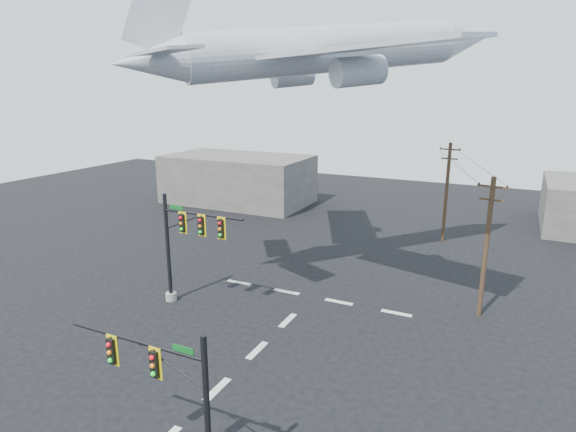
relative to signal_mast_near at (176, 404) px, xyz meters
The scene contains 9 objects.
ground 6.78m from the signal_mast_near, 110.45° to the left, with size 120.00×120.00×0.00m, color black.
lane_markings 11.51m from the signal_mast_near, 100.69° to the left, with size 14.00×21.20×0.01m.
signal_mast_near is the anchor object (origin of this frame).
signal_mast_far 15.67m from the signal_mast_near, 125.98° to the left, with size 6.35×0.83×7.58m.
utility_pole_a 21.46m from the signal_mast_near, 65.61° to the left, with size 1.81×0.48×9.11m.
utility_pole_b 35.10m from the signal_mast_near, 82.90° to the left, with size 1.92×0.34×9.46m.
power_lines 28.41m from the signal_mast_near, 76.36° to the left, with size 6.20×15.29×0.03m.
airliner 24.47m from the signal_mast_near, 97.03° to the left, with size 22.85×24.15×7.31m.
building_left 46.08m from the signal_mast_near, 118.57° to the left, with size 18.00×10.00×6.00m, color #6A635D.
Camera 1 is at (11.99, -17.05, 14.25)m, focal length 30.00 mm.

